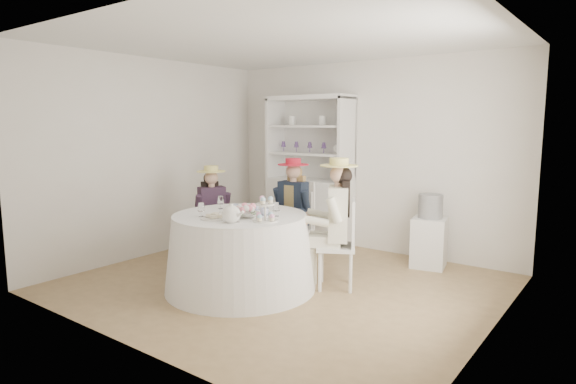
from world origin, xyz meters
The scene contains 23 objects.
ground centered at (0.00, 0.00, 0.00)m, with size 4.50×4.50×0.00m, color olive.
ceiling centered at (0.00, 0.00, 2.70)m, with size 4.50×4.50×0.00m, color white.
wall_back centered at (0.00, 2.00, 1.35)m, with size 4.50×4.50×0.00m, color silver.
wall_front centered at (0.00, -2.00, 1.35)m, with size 4.50×4.50×0.00m, color silver.
wall_left centered at (-2.25, 0.00, 1.35)m, with size 4.50×4.50×0.00m, color silver.
wall_right centered at (2.25, 0.00, 1.35)m, with size 4.50×4.50×0.00m, color silver.
tea_table centered at (-0.28, -0.40, 0.42)m, with size 1.66×1.66×0.84m.
hutch centered at (-0.82, 1.77, 0.79)m, with size 1.44×0.82×2.23m.
side_table centered at (1.10, 1.64, 0.32)m, with size 0.41×0.41×0.63m, color silver.
hatbox centered at (1.10, 1.64, 0.79)m, with size 0.30×0.30×0.30m, color black.
guest_left centered at (-1.21, 0.10, 0.72)m, with size 0.54×0.49×1.28m.
guest_mid centered at (-0.34, 0.65, 0.78)m, with size 0.50×0.52×1.38m.
guest_right centered at (0.55, 0.25, 0.82)m, with size 0.62×0.56×1.45m.
spare_chair centered at (-0.55, 1.36, 0.55)m, with size 0.50×0.50×1.02m.
teacup_a centered at (-0.49, -0.25, 0.87)m, with size 0.08×0.08×0.06m, color white.
teacup_b centered at (-0.30, -0.10, 0.87)m, with size 0.06×0.06×0.06m, color white.
teacup_c centered at (-0.01, -0.31, 0.88)m, with size 0.09×0.09×0.07m, color white.
flower_bowl centered at (-0.09, -0.49, 0.86)m, with size 0.20×0.20×0.05m, color white.
flower_arrangement centered at (-0.12, -0.50, 0.93)m, with size 0.20×0.19×0.07m.
table_teapot centered at (-0.05, -0.78, 0.92)m, with size 0.26×0.19×0.20m.
sandwich_plate centered at (-0.32, -0.75, 0.85)m, with size 0.28×0.28×0.06m.
cupcake_stand centered at (0.18, -0.53, 0.93)m, with size 0.26×0.26×0.25m.
stemware_set centered at (-0.28, -0.40, 0.91)m, with size 0.87×0.84×0.15m.
Camera 1 is at (3.21, -4.23, 1.82)m, focal length 30.00 mm.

